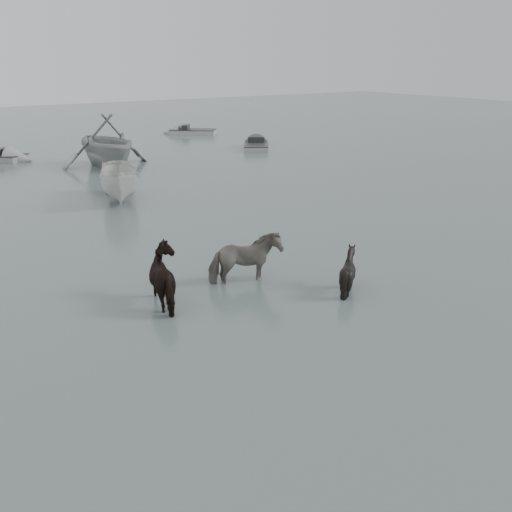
# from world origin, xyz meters

# --- Properties ---
(ground) EXTENTS (140.00, 140.00, 0.00)m
(ground) POSITION_xyz_m (0.00, 0.00, 0.00)
(ground) COLOR #4B5956
(ground) RESTS_ON ground
(pony_pinto) EXTENTS (2.18, 1.39, 1.70)m
(pony_pinto) POSITION_xyz_m (0.08, 2.56, 0.85)
(pony_pinto) COLOR black
(pony_pinto) RESTS_ON ground
(pony_dark) EXTENTS (1.82, 2.00, 1.71)m
(pony_dark) POSITION_xyz_m (-2.23, 2.51, 0.86)
(pony_dark) COLOR black
(pony_dark) RESTS_ON ground
(pony_black) EXTENTS (1.28, 1.14, 1.39)m
(pony_black) POSITION_xyz_m (2.12, 0.55, 0.69)
(pony_black) COLOR black
(pony_black) RESTS_ON ground
(rowboat_trail) EXTENTS (5.55, 6.32, 3.16)m
(rowboat_trail) POSITION_xyz_m (3.33, 22.28, 1.58)
(rowboat_trail) COLOR #A8AAA8
(rowboat_trail) RESTS_ON ground
(boat_small) EXTENTS (3.11, 4.73, 1.71)m
(boat_small) POSITION_xyz_m (0.85, 14.00, 0.85)
(boat_small) COLOR silver
(boat_small) RESTS_ON ground
(skiff_port) EXTENTS (4.18, 5.13, 0.75)m
(skiff_port) POSITION_xyz_m (14.17, 22.92, 0.38)
(skiff_port) COLOR gray
(skiff_port) RESTS_ON ground
(skiff_star) EXTENTS (4.98, 4.43, 0.75)m
(skiff_star) POSITION_xyz_m (14.32, 32.48, 0.38)
(skiff_star) COLOR #A5A5A1
(skiff_star) RESTS_ON ground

